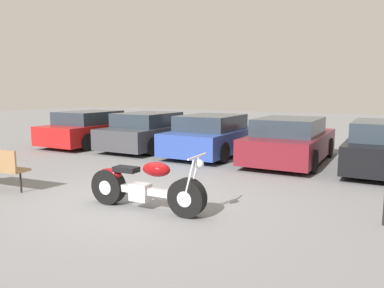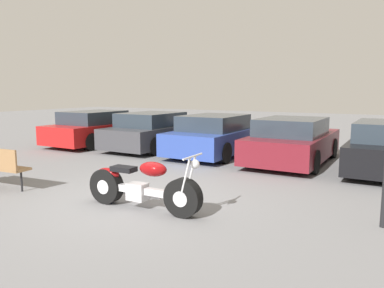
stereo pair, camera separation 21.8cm
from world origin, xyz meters
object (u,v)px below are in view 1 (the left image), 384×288
Objects in this scene: parked_car_red at (93,129)px; parked_car_blue at (214,136)px; parked_car_maroon at (290,141)px; parked_car_dark_grey at (151,131)px; motorcycle at (144,187)px.

parked_car_red is 5.00m from parked_car_blue.
parked_car_red is at bearing -177.55° from parked_car_blue.
parked_car_maroon is (7.49, 0.10, 0.00)m from parked_car_red.
parked_car_red is at bearing -179.25° from parked_car_maroon.
parked_car_dark_grey is at bearing 6.30° from parked_car_red.
parked_car_blue is at bearing 2.45° from parked_car_red.
parked_car_blue is 1.00× the size of parked_car_maroon.
parked_car_maroon is at bearing -2.65° from parked_car_blue.
motorcycle is 0.54× the size of parked_car_red.
parked_car_blue reaches higher than motorcycle.
motorcycle is 5.74m from parked_car_maroon.
parked_car_blue and parked_car_maroon have the same top height.
motorcycle is 0.54× the size of parked_car_blue.
parked_car_red is 1.00× the size of parked_car_dark_grey.
parked_car_dark_grey is at bearing 177.96° from parked_car_maroon.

